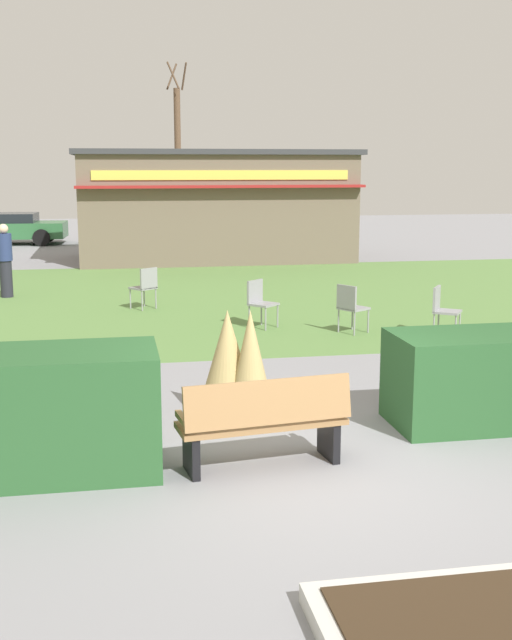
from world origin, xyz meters
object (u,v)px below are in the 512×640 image
(tree_center_bg, at_px, (178,159))
(park_bench, at_px, (264,422))
(food_kiosk, at_px, (214,205))
(cafe_chair_west, at_px, (260,300))
(person_strolling, at_px, (5,260))
(parked_car_center_slot, at_px, (140,226))
(cafe_chair_north, at_px, (350,305))
(parked_car_west_slot, at_px, (9,228))
(cafe_chair_center, at_px, (442,307))
(cafe_chair_east, at_px, (146,285))

(tree_center_bg, bearing_deg, park_bench, -93.13)
(food_kiosk, bearing_deg, cafe_chair_west, -93.06)
(person_strolling, height_order, parked_car_center_slot, person_strolling)
(cafe_chair_north, xyz_separation_m, parked_car_west_slot, (-8.09, 18.50, 0.12))
(cafe_chair_center, height_order, parked_car_center_slot, parked_car_center_slot)
(food_kiosk, relative_size, person_strolling, 5.21)
(cafe_chair_center, bearing_deg, cafe_chair_east, 144.08)
(person_strolling, bearing_deg, tree_center_bg, 2.34)
(cafe_chair_east, height_order, cafe_chair_center, same)
(park_bench, height_order, tree_center_bg, tree_center_bg)
(park_bench, distance_m, tree_center_bg, 28.10)
(food_kiosk, bearing_deg, park_bench, -95.79)
(cafe_chair_west, bearing_deg, cafe_chair_east, 131.19)
(food_kiosk, height_order, cafe_chair_east, food_kiosk)
(cafe_chair_east, bearing_deg, parked_car_west_slot, 106.52)
(cafe_chair_west, relative_size, cafe_chair_east, 1.00)
(cafe_chair_west, height_order, tree_center_bg, tree_center_bg)
(cafe_chair_center, distance_m, tree_center_bg, 22.62)
(park_bench, bearing_deg, cafe_chair_center, 52.64)
(park_bench, distance_m, person_strolling, 12.13)
(cafe_chair_north, distance_m, parked_car_west_slot, 20.19)
(parked_car_west_slot, xyz_separation_m, tree_center_bg, (6.85, 3.25, 2.65))
(food_kiosk, distance_m, cafe_chair_center, 13.08)
(park_bench, bearing_deg, person_strolling, 108.54)
(parked_car_center_slot, distance_m, tree_center_bg, 4.57)
(food_kiosk, bearing_deg, person_strolling, -129.48)
(cafe_chair_center, height_order, parked_car_west_slot, parked_car_west_slot)
(cafe_chair_west, xyz_separation_m, parked_car_west_slot, (-6.57, 17.67, 0.12))
(park_bench, height_order, cafe_chair_center, park_bench)
(cafe_chair_north, height_order, parked_car_center_slot, parked_car_center_slot)
(cafe_chair_center, xyz_separation_m, parked_car_center_slot, (-4.59, 19.03, 0.12))
(park_bench, relative_size, parked_car_center_slot, 0.41)
(food_kiosk, bearing_deg, parked_car_west_slot, 139.07)
(parked_car_west_slot, bearing_deg, cafe_chair_center, -63.18)
(cafe_chair_east, distance_m, cafe_chair_center, 6.25)
(park_bench, height_order, person_strolling, person_strolling)
(cafe_chair_north, relative_size, tree_center_bg, 0.12)
(person_strolling, height_order, tree_center_bg, tree_center_bg)
(park_bench, bearing_deg, tree_center_bg, 86.87)
(cafe_chair_east, distance_m, tree_center_bg, 18.96)
(parked_car_west_slot, distance_m, tree_center_bg, 8.03)
(park_bench, xyz_separation_m, cafe_chair_center, (4.30, 5.64, 0.05))
(cafe_chair_east, bearing_deg, cafe_chair_north, -41.65)
(park_bench, xyz_separation_m, cafe_chair_north, (2.77, 6.17, 0.05))
(cafe_chair_east, bearing_deg, food_kiosk, 73.94)
(parked_car_west_slot, relative_size, parked_car_center_slot, 1.02)
(parked_car_west_slot, bearing_deg, park_bench, -77.84)
(cafe_chair_center, distance_m, cafe_chair_north, 1.62)
(person_strolling, distance_m, tree_center_bg, 17.46)
(food_kiosk, height_order, person_strolling, food_kiosk)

